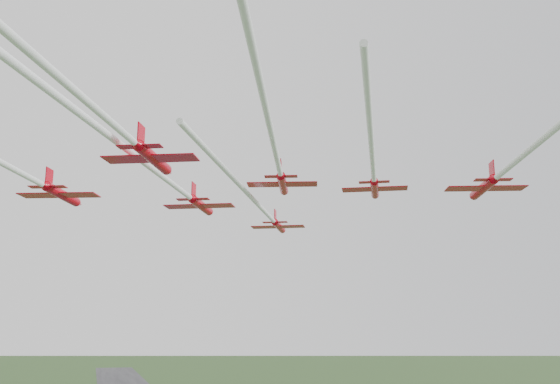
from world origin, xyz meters
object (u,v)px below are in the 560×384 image
object	(u,v)px
jet_row2_left	(170,182)
jet_row3_mid	(276,155)
jet_row4_left	(84,99)
jet_lead	(263,209)
jet_row2_right	(373,168)
jet_row3_right	(519,159)

from	to	relation	value
jet_row2_left	jet_row3_mid	distance (m)	17.18
jet_row2_left	jet_row4_left	size ratio (longest dim) A/B	0.95
jet_lead	jet_row2_right	distance (m)	17.61
jet_row2_right	jet_row4_left	world-z (taller)	jet_row2_right
jet_row3_right	jet_row3_mid	bearing A→B (deg)	172.33
jet_row2_left	jet_row3_right	xyz separation A→B (m)	(29.26, -25.11, -1.58)
jet_lead	jet_row3_right	bearing A→B (deg)	-36.53
jet_lead	jet_row4_left	bearing A→B (deg)	-98.89
jet_row2_left	jet_row2_right	size ratio (longest dim) A/B	1.26
jet_row2_left	jet_row2_right	bearing A→B (deg)	0.36
jet_row2_left	jet_row3_right	world-z (taller)	jet_row2_left
jet_row2_left	jet_row3_mid	size ratio (longest dim) A/B	1.11
jet_lead	jet_row2_left	distance (m)	13.91
jet_row2_right	jet_row4_left	size ratio (longest dim) A/B	0.75
jet_row4_left	jet_row3_mid	bearing A→B (deg)	57.81
jet_lead	jet_row4_left	size ratio (longest dim) A/B	0.85
jet_row2_left	jet_lead	bearing A→B (deg)	46.80
jet_row3_right	jet_row4_left	distance (m)	38.64
jet_lead	jet_row3_mid	distance (m)	20.54
jet_row2_right	jet_row4_left	xyz separation A→B (m)	(-31.09, -17.90, -1.70)
jet_lead	jet_row2_right	world-z (taller)	jet_row2_right
jet_row3_right	jet_row4_left	bearing A→B (deg)	-157.31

